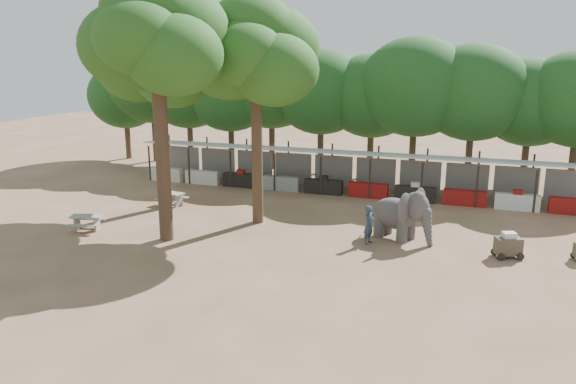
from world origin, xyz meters
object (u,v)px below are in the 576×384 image
(yard_tree_left, at_px, (159,59))
(cart_front, at_px, (508,245))
(elephant, at_px, (402,214))
(handler, at_px, (369,225))
(yard_tree_center, at_px, (156,37))
(picnic_table_near, at_px, (87,221))
(picnic_table_far, at_px, (172,197))
(yard_tree_back, at_px, (255,53))

(yard_tree_left, relative_size, cart_front, 8.10)
(elephant, bearing_deg, handler, -117.26)
(yard_tree_center, bearing_deg, yard_tree_left, 120.96)
(picnic_table_near, distance_m, cart_front, 19.72)
(cart_front, bearing_deg, yard_tree_center, 166.91)
(elephant, bearing_deg, picnic_table_near, -142.89)
(yard_tree_center, xyz_separation_m, picnic_table_near, (-4.32, -0.26, -8.72))
(yard_tree_center, bearing_deg, cart_front, 9.21)
(elephant, relative_size, handler, 1.83)
(yard_tree_left, relative_size, picnic_table_far, 6.32)
(picnic_table_near, bearing_deg, cart_front, -9.52)
(yard_tree_center, height_order, cart_front, yard_tree_center)
(yard_tree_left, relative_size, yard_tree_center, 0.92)
(yard_tree_left, bearing_deg, handler, -12.26)
(elephant, bearing_deg, yard_tree_center, -138.80)
(elephant, height_order, picnic_table_near, elephant)
(elephant, distance_m, handler, 1.76)
(picnic_table_far, bearing_deg, elephant, 4.97)
(yard_tree_left, height_order, picnic_table_near, yard_tree_left)
(handler, bearing_deg, yard_tree_back, 88.59)
(yard_tree_center, bearing_deg, picnic_table_near, -176.53)
(handler, bearing_deg, picnic_table_near, 114.39)
(yard_tree_center, xyz_separation_m, elephant, (10.55, 3.44, -7.98))
(yard_tree_back, relative_size, picnic_table_near, 6.17)
(yard_tree_center, bearing_deg, picnic_table_far, 117.90)
(yard_tree_back, bearing_deg, elephant, -4.22)
(handler, bearing_deg, yard_tree_center, 117.76)
(yard_tree_left, xyz_separation_m, cart_front, (18.21, -2.53, -7.64))
(yard_tree_back, height_order, elephant, yard_tree_back)
(handler, distance_m, cart_front, 6.00)
(cart_front, bearing_deg, yard_tree_left, 149.78)
(yard_tree_left, xyz_separation_m, handler, (12.22, -2.66, -7.30))
(elephant, distance_m, picnic_table_near, 15.35)
(yard_tree_left, relative_size, elephant, 3.35)
(yard_tree_back, height_order, handler, yard_tree_back)
(picnic_table_near, bearing_deg, elephant, -3.48)
(picnic_table_far, bearing_deg, yard_tree_left, -117.27)
(picnic_table_near, distance_m, picnic_table_far, 5.73)
(yard_tree_left, distance_m, cart_front, 19.91)
(yard_tree_left, distance_m, picnic_table_near, 9.43)
(yard_tree_back, relative_size, handler, 6.31)
(yard_tree_back, bearing_deg, yard_tree_center, -126.86)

